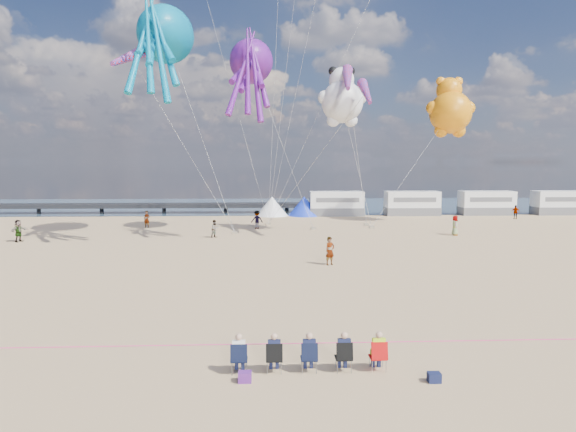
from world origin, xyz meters
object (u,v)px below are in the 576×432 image
(beachgoer_1, at_px, (215,229))
(beachgoer_3, at_px, (516,212))
(beachgoer_2, at_px, (257,220))
(sandbag_c, at_px, (372,227))
(sandbag_e, at_px, (268,224))
(motorhome_0, at_px, (336,204))
(beachgoer_4, at_px, (18,231))
(kite_teddy_orange, at_px, (450,113))
(tent_white, at_px, (272,206))
(motorhome_1, at_px, (412,203))
(tent_blue, at_px, (304,206))
(cooler_purple, at_px, (245,377))
(beachgoer_5, at_px, (147,219))
(sandbag_d, at_px, (366,225))
(sandbag_b, at_px, (313,228))
(windsock_right, at_px, (366,92))
(sandbag_a, at_px, (235,233))
(windsock_mid, at_px, (348,79))
(spectator_row, at_px, (309,351))
(kite_panda, at_px, (342,102))
(cooler_navy, at_px, (434,377))
(standing_person, at_px, (330,251))
(motorhome_2, at_px, (487,203))
(windsock_left, at_px, (131,56))
(beachgoer_0, at_px, (455,225))

(beachgoer_1, distance_m, beachgoer_3, 36.12)
(beachgoer_2, relative_size, beachgoer_3, 1.12)
(sandbag_c, xyz_separation_m, sandbag_e, (-10.33, 3.29, 0.00))
(sandbag_e, bearing_deg, motorhome_0, 47.34)
(beachgoer_4, bearing_deg, kite_teddy_orange, -54.29)
(tent_white, distance_m, beachgoer_4, 29.17)
(motorhome_1, distance_m, tent_blue, 13.50)
(tent_white, bearing_deg, cooler_purple, -91.72)
(beachgoer_5, relative_size, sandbag_d, 3.43)
(motorhome_0, height_order, sandbag_c, motorhome_0)
(cooler_purple, distance_m, beachgoer_5, 38.96)
(beachgoer_3, bearing_deg, kite_teddy_orange, 40.91)
(sandbag_b, bearing_deg, windsock_right, -66.37)
(sandbag_a, xyz_separation_m, windsock_mid, (9.86, -3.18, 13.53))
(motorhome_0, relative_size, sandbag_b, 13.20)
(spectator_row, bearing_deg, tent_blue, 85.85)
(tent_blue, xyz_separation_m, sandbag_a, (-7.66, -15.81, -1.09))
(tent_blue, height_order, kite_teddy_orange, kite_teddy_orange)
(tent_blue, relative_size, sandbag_c, 8.00)
(sandbag_d, height_order, kite_panda, kite_panda)
(beachgoer_4, xyz_separation_m, windsock_right, (28.73, -1.24, 11.30))
(cooler_navy, distance_m, kite_panda, 33.77)
(beachgoer_3, distance_m, windsock_mid, 29.21)
(beachgoer_1, distance_m, kite_teddy_orange, 27.70)
(sandbag_c, bearing_deg, beachgoer_5, 176.04)
(motorhome_0, bearing_deg, sandbag_c, -81.62)
(spectator_row, height_order, beachgoer_1, beachgoer_1)
(cooler_navy, xyz_separation_m, standing_person, (-0.92, 17.82, 0.76))
(sandbag_b, bearing_deg, cooler_navy, -89.41)
(tent_white, distance_m, beachgoer_5, 16.86)
(cooler_navy, bearing_deg, beachgoer_1, 107.45)
(motorhome_0, xyz_separation_m, beachgoer_2, (-9.65, -12.43, -0.59))
(sandbag_b, height_order, windsock_mid, windsock_mid)
(motorhome_2, bearing_deg, beachgoer_2, -156.55)
(motorhome_0, relative_size, sandbag_a, 13.20)
(windsock_left, bearing_deg, beachgoer_5, 107.40)
(motorhome_2, height_order, kite_teddy_orange, kite_teddy_orange)
(sandbag_e, bearing_deg, beachgoer_2, -109.87)
(beachgoer_0, height_order, beachgoer_3, beachgoer_0)
(beachgoer_0, bearing_deg, sandbag_d, 51.90)
(tent_white, distance_m, kite_panda, 20.90)
(standing_person, xyz_separation_m, sandbag_b, (0.55, 17.47, -0.80))
(kite_teddy_orange, bearing_deg, motorhome_1, 104.56)
(tent_blue, distance_m, beachgoer_4, 32.22)
(sandbag_a, xyz_separation_m, sandbag_e, (3.17, 6.60, 0.00))
(motorhome_1, distance_m, spectator_row, 50.41)
(tent_white, xyz_separation_m, beachgoer_1, (-5.25, -18.19, -0.42))
(tent_white, xyz_separation_m, beachgoer_4, (-21.36, -19.87, -0.27))
(sandbag_c, bearing_deg, tent_white, 128.20)
(kite_panda, bearing_deg, windsock_mid, -86.87)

